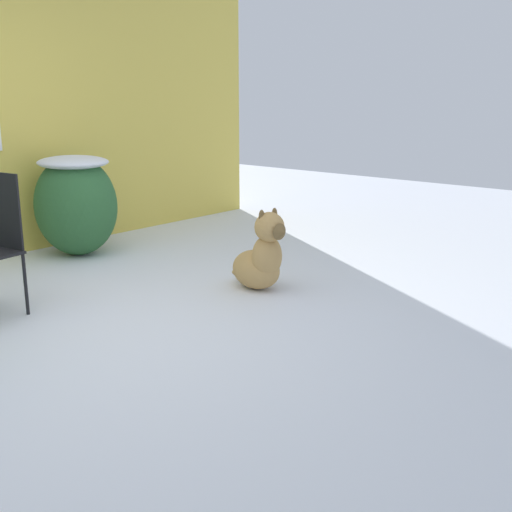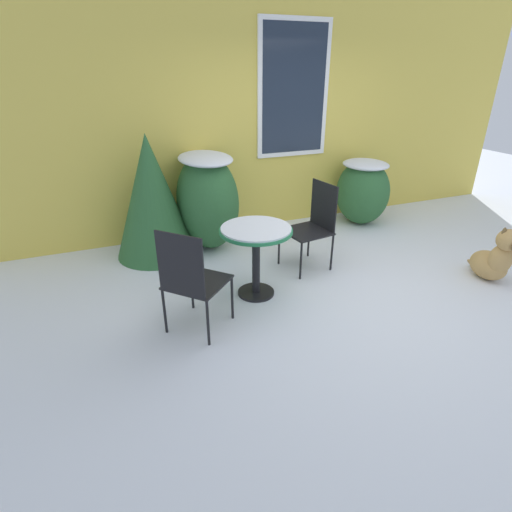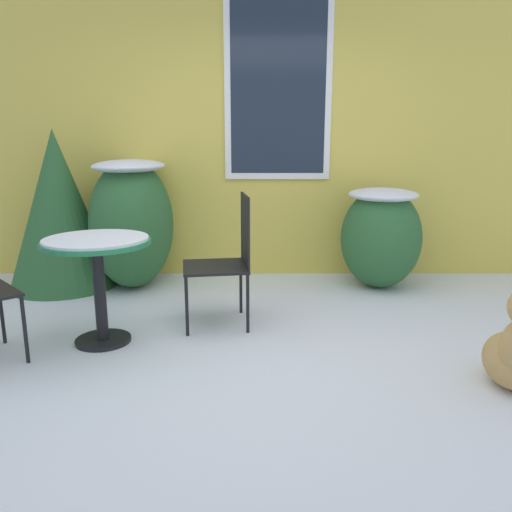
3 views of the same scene
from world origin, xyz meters
name	(u,v)px [view 3 (image 3 of 3)]	position (x,y,z in m)	size (l,w,h in m)	color
ground_plane	(256,363)	(0.00, 0.00, 0.00)	(16.00, 16.00, 0.00)	white
house_wall	(257,114)	(0.01, 2.20, 1.62)	(8.00, 0.10, 3.21)	#DBC14C
shrub_left	(133,220)	(-1.16, 1.72, 0.63)	(0.75, 1.08, 1.20)	#2D6033
shrub_middle	(382,235)	(1.18, 1.70, 0.50)	(0.74, 0.80, 0.94)	#2D6033
evergreen_bush	(60,210)	(-1.83, 1.71, 0.74)	(0.98, 0.98, 1.47)	#2D6033
patio_table	(99,260)	(-1.05, 0.34, 0.58)	(0.71, 0.71, 0.73)	black
patio_chair_near_table	(228,256)	(-0.21, 0.71, 0.53)	(0.53, 0.53, 0.98)	black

